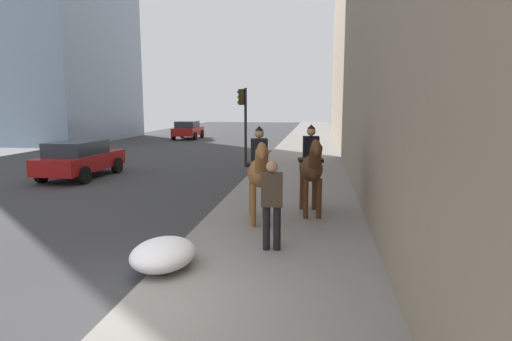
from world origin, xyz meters
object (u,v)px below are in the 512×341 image
car_near_lane (188,129)px  car_mid_lane (80,158)px  mounted_horse_far (311,166)px  mounted_horse_near (259,170)px  pedestrian_greeting (272,199)px  traffic_light_near_curb (244,114)px

car_near_lane → car_mid_lane: size_ratio=0.97×
mounted_horse_far → car_mid_lane: bearing=-126.0°
car_mid_lane → mounted_horse_near: bearing=-125.1°
mounted_horse_far → mounted_horse_near: bearing=-61.4°
pedestrian_greeting → traffic_light_near_curb: bearing=7.9°
mounted_horse_near → traffic_light_near_curb: (9.45, 2.03, 1.05)m
traffic_light_near_curb → car_near_lane: bearing=26.0°
mounted_horse_near → traffic_light_near_curb: traffic_light_near_curb is taller
mounted_horse_far → car_near_lane: mounted_horse_far is taller
mounted_horse_far → traffic_light_near_curb: (8.60, 3.19, 1.04)m
car_mid_lane → traffic_light_near_curb: size_ratio=1.15×
pedestrian_greeting → car_mid_lane: 11.18m
car_near_lane → traffic_light_near_curb: (-14.63, -7.15, 1.62)m
pedestrian_greeting → car_mid_lane: size_ratio=0.42×
pedestrian_greeting → traffic_light_near_curb: 11.70m
car_near_lane → traffic_light_near_curb: traffic_light_near_curb is taller
mounted_horse_far → car_near_lane: (23.23, 10.34, -0.58)m
mounted_horse_near → traffic_light_near_curb: size_ratio=0.63×
mounted_horse_near → mounted_horse_far: size_ratio=1.00×
mounted_horse_far → pedestrian_greeting: 2.85m
mounted_horse_near → car_mid_lane: 9.61m
mounted_horse_near → car_near_lane: bearing=-170.4°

